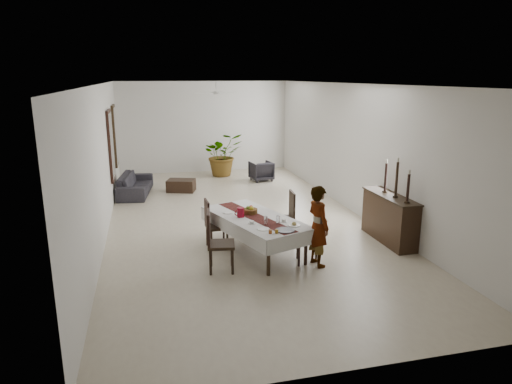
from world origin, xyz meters
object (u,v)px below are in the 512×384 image
object	(u,v)px
red_pitcher	(241,212)
sideboard_body	(389,219)
woman	(318,226)
dining_table_top	(255,218)
sofa	(135,184)

from	to	relation	value
red_pitcher	sideboard_body	xyz separation A→B (m)	(3.14, -0.15, -0.33)
woman	sideboard_body	bearing A→B (deg)	-77.98
dining_table_top	red_pitcher	distance (m)	0.30
dining_table_top	sofa	distance (m)	5.72
dining_table_top	woman	world-z (taller)	woman
sideboard_body	sofa	bearing A→B (deg)	134.48
dining_table_top	sideboard_body	size ratio (longest dim) A/B	1.41
sideboard_body	red_pitcher	bearing A→B (deg)	177.27
woman	dining_table_top	bearing A→B (deg)	34.94
woman	sofa	xyz separation A→B (m)	(-3.30, 6.13, -0.45)
red_pitcher	sofa	world-z (taller)	red_pitcher
red_pitcher	sideboard_body	world-z (taller)	sideboard_body
woman	sofa	size ratio (longest dim) A/B	0.74
red_pitcher	sideboard_body	distance (m)	3.16
woman	sofa	distance (m)	6.97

